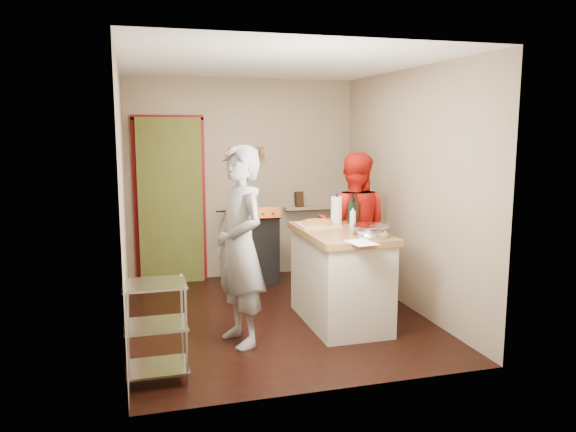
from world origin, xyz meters
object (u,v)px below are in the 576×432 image
at_px(stove, 252,247).
at_px(wire_shelving, 156,326).
at_px(island, 340,274).
at_px(person_red, 353,227).
at_px(person_stripe, 240,247).

xyz_separation_m(stove, wire_shelving, (-1.33, -2.62, -0.01)).
bearing_deg(island, stove, 106.94).
height_order(island, person_red, person_red).
distance_m(stove, wire_shelving, 2.94).
distance_m(wire_shelving, person_stripe, 1.08).
height_order(wire_shelving, person_red, person_red).
bearing_deg(wire_shelving, island, 24.61).
bearing_deg(person_red, person_stripe, 56.84).
height_order(stove, wire_shelving, stove).
xyz_separation_m(wire_shelving, person_red, (2.28, 1.54, 0.41)).
height_order(stove, person_red, person_red).
bearing_deg(island, wire_shelving, -155.39).
relative_size(person_stripe, person_red, 1.07).
xyz_separation_m(wire_shelving, person_stripe, (0.79, 0.57, 0.47)).
bearing_deg(person_red, stove, -24.71).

